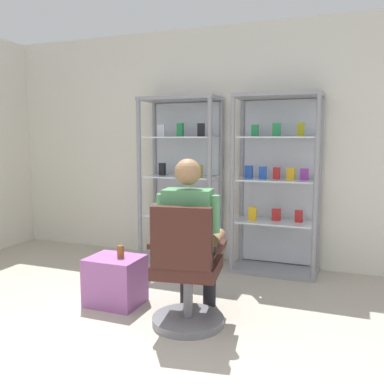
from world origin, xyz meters
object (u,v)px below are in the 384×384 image
storage_crate (115,281)px  tea_glass (121,252)px  office_chair (186,277)px  display_cabinet_right (277,183)px  display_cabinet_left (182,180)px  seated_shopkeeper (191,232)px

storage_crate → tea_glass: size_ratio=4.23×
office_chair → tea_glass: size_ratio=8.96×
display_cabinet_right → office_chair: display_cabinet_right is taller
storage_crate → tea_glass: 0.27m
office_chair → display_cabinet_left: bearing=113.5°
seated_shopkeeper → storage_crate: (-0.73, 0.04, -0.50)m
office_chair → storage_crate: bearing=164.7°
display_cabinet_left → seated_shopkeeper: 1.68m
display_cabinet_left → tea_glass: 1.53m
display_cabinet_left → display_cabinet_right: same height
display_cabinet_right → office_chair: bearing=-102.6°
display_cabinet_left → tea_glass: display_cabinet_left is taller
tea_glass → display_cabinet_left: bearing=91.1°
storage_crate → office_chair: bearing=-15.3°
display_cabinet_left → office_chair: 1.90m
display_cabinet_left → seated_shopkeeper: bearing=-65.1°
display_cabinet_left → storage_crate: bearing=-91.1°
storage_crate → display_cabinet_right: bearing=52.4°
display_cabinet_right → office_chair: (-0.37, -1.67, -0.57)m
display_cabinet_left → office_chair: bearing=-66.5°
display_cabinet_left → display_cabinet_right: size_ratio=1.00×
display_cabinet_right → seated_shopkeeper: bearing=-104.9°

